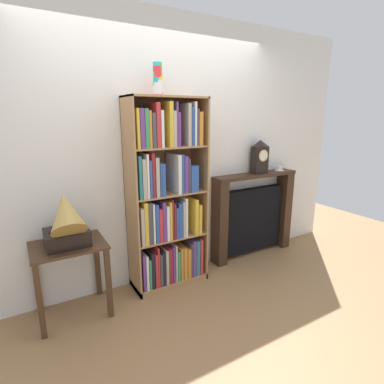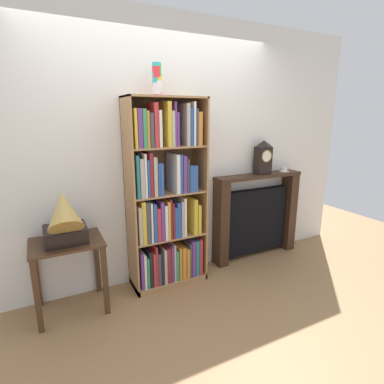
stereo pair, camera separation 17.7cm
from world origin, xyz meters
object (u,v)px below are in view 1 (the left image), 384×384
at_px(gramophone, 66,221).
at_px(fireplace_mantel, 253,215).
at_px(bookshelf, 166,205).
at_px(mantel_clock, 260,157).
at_px(teacup_with_saucer, 280,169).
at_px(side_table_left, 70,262).
at_px(cup_stack, 158,79).

xyz_separation_m(gramophone, fireplace_mantel, (2.17, 0.21, -0.38)).
height_order(bookshelf, mantel_clock, bookshelf).
bearing_deg(fireplace_mantel, gramophone, -174.36).
distance_m(bookshelf, teacup_with_saucer, 1.64).
distance_m(side_table_left, gramophone, 0.39).
xyz_separation_m(fireplace_mantel, mantel_clock, (0.05, -0.02, 0.73)).
relative_size(bookshelf, side_table_left, 2.84).
distance_m(gramophone, teacup_with_saucer, 2.58).
xyz_separation_m(side_table_left, teacup_with_saucer, (2.57, 0.13, 0.56)).
distance_m(cup_stack, side_table_left, 1.77).
xyz_separation_m(cup_stack, gramophone, (-0.90, -0.14, -1.14)).
xyz_separation_m(bookshelf, teacup_with_saucer, (1.62, 0.08, 0.22)).
relative_size(cup_stack, gramophone, 0.54).
distance_m(fireplace_mantel, mantel_clock, 0.73).
bearing_deg(cup_stack, teacup_with_saucer, 1.92).
relative_size(bookshelf, cup_stack, 6.59).
xyz_separation_m(side_table_left, mantel_clock, (2.22, 0.13, 0.74)).
xyz_separation_m(side_table_left, gramophone, (-0.00, -0.07, 0.38)).
bearing_deg(teacup_with_saucer, cup_stack, -178.08).
distance_m(bookshelf, mantel_clock, 1.34).
relative_size(bookshelf, gramophone, 3.57).
xyz_separation_m(bookshelf, side_table_left, (-0.94, -0.05, -0.35)).
bearing_deg(bookshelf, side_table_left, -176.91).
relative_size(cup_stack, fireplace_mantel, 0.25).
bearing_deg(teacup_with_saucer, side_table_left, -177.09).
xyz_separation_m(bookshelf, gramophone, (-0.94, -0.12, 0.04)).
bearing_deg(mantel_clock, cup_stack, -177.69).
bearing_deg(cup_stack, side_table_left, -175.25).
distance_m(gramophone, fireplace_mantel, 2.22).
distance_m(bookshelf, cup_stack, 1.18).
bearing_deg(side_table_left, bookshelf, 3.09).
bearing_deg(cup_stack, bookshelf, -28.69).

